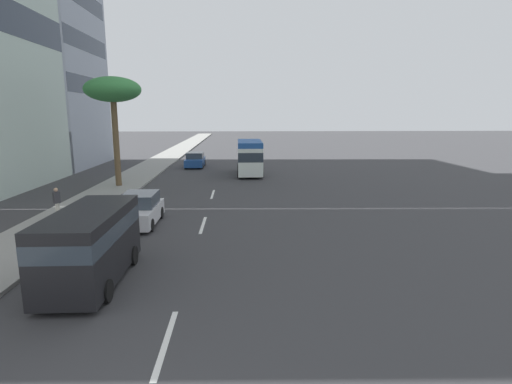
{
  "coord_description": "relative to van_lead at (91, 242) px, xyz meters",
  "views": [
    {
      "loc": [
        -4.1,
        -1.89,
        5.72
      ],
      "look_at": [
        17.88,
        -2.84,
        1.44
      ],
      "focal_mm": 28.31,
      "sensor_mm": 36.0,
      "label": 1
    }
  ],
  "objects": [
    {
      "name": "sidewalk_right",
      "position": [
        22.24,
        4.39,
        -1.37
      ],
      "size": [
        162.0,
        3.76,
        0.15
      ],
      "primitive_type": "cube",
      "color": "gray",
      "rests_on": "ground_plane"
    },
    {
      "name": "pedestrian_near_lamp",
      "position": [
        8.44,
        4.82,
        -0.39
      ],
      "size": [
        0.39,
        0.37,
        1.65
      ],
      "rotation": [
        0.0,
        0.0,
        5.61
      ],
      "color": "beige",
      "rests_on": "sidewalk_right"
    },
    {
      "name": "lane_stripe_mid",
      "position": [
        7.09,
        -3.17,
        -1.44
      ],
      "size": [
        3.2,
        0.16,
        0.01
      ],
      "primitive_type": "cube",
      "color": "silver",
      "rests_on": "ground_plane"
    },
    {
      "name": "minibus_fourth",
      "position": [
        24.71,
        -6.11,
        0.31
      ],
      "size": [
        6.42,
        2.35,
        3.2
      ],
      "color": "silver",
      "rests_on": "ground_plane"
    },
    {
      "name": "palm_tree",
      "position": [
        18.47,
        4.42,
        5.92
      ],
      "size": [
        4.22,
        4.22,
        8.32
      ],
      "color": "brown",
      "rests_on": "sidewalk_right"
    },
    {
      "name": "van_lead",
      "position": [
        0.0,
        0.0,
        0.0
      ],
      "size": [
        5.29,
        2.15,
        2.53
      ],
      "rotation": [
        0.0,
        0.0,
        3.14
      ],
      "color": "black",
      "rests_on": "ground_plane"
    },
    {
      "name": "car_third",
      "position": [
        30.58,
        -0.32,
        -0.7
      ],
      "size": [
        4.28,
        1.97,
        1.58
      ],
      "rotation": [
        0.0,
        0.0,
        3.14
      ],
      "color": "#1E478C",
      "rests_on": "ground_plane"
    },
    {
      "name": "ground_plane",
      "position": [
        22.24,
        -3.17,
        -1.45
      ],
      "size": [
        198.0,
        198.0,
        0.0
      ],
      "primitive_type": "plane",
      "color": "#38383A"
    },
    {
      "name": "lane_stripe_far",
      "position": [
        15.26,
        -3.17,
        -1.44
      ],
      "size": [
        3.2,
        0.16,
        0.01
      ],
      "primitive_type": "cube",
      "color": "silver",
      "rests_on": "ground_plane"
    },
    {
      "name": "car_second",
      "position": [
        7.37,
        0.15,
        -0.67
      ],
      "size": [
        4.1,
        1.93,
        1.64
      ],
      "rotation": [
        0.0,
        0.0,
        3.14
      ],
      "color": "silver",
      "rests_on": "ground_plane"
    },
    {
      "name": "lane_stripe_near",
      "position": [
        -3.93,
        -3.17,
        -1.44
      ],
      "size": [
        3.2,
        0.16,
        0.01
      ],
      "primitive_type": "cube",
      "color": "silver",
      "rests_on": "ground_plane"
    }
  ]
}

